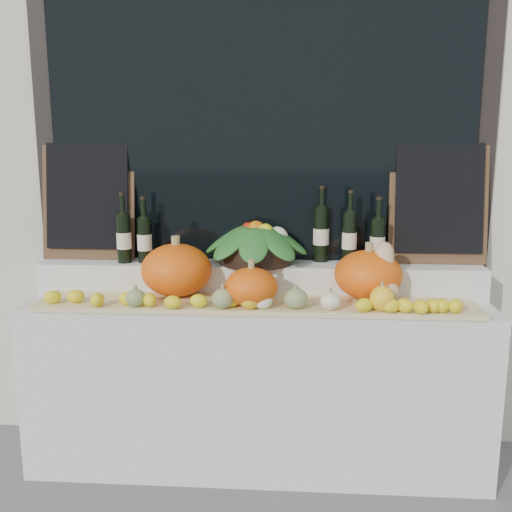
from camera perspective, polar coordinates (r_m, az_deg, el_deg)
storefront_facade at (r=3.54m, az=0.94°, el=20.85°), size 7.00×0.94×4.50m
display_sill at (r=3.02m, az=0.10°, el=-12.46°), size 2.30×0.55×0.88m
rear_tier at (r=3.00m, az=0.29°, el=-2.16°), size 2.30×0.25×0.16m
straw_bedding at (r=2.75m, az=-0.07°, el=-4.85°), size 2.10×0.32×0.02m
pumpkin_left at (r=2.86m, az=-7.96°, el=-1.39°), size 0.46×0.46×0.26m
pumpkin_right at (r=2.83m, az=11.15°, el=-1.84°), size 0.37×0.37×0.24m
pumpkin_center at (r=2.67m, az=-0.47°, el=-3.09°), size 0.33×0.33×0.18m
butternut_squash at (r=2.77m, az=12.75°, el=-2.06°), size 0.13×0.20×0.29m
decorative_gourds at (r=2.62m, az=2.19°, el=-4.26°), size 1.24×0.13×0.14m
lemon_heap at (r=2.63m, az=-0.24°, el=-4.59°), size 2.20×0.16×0.06m
produce_bowl at (r=2.95m, az=0.00°, el=1.36°), size 0.57×0.57×0.23m
wine_bottle_far_left at (r=3.04m, az=-13.07°, el=1.81°), size 0.08×0.08×0.37m
wine_bottle_near_left at (r=3.03m, az=-11.09°, el=1.65°), size 0.08×0.08×0.35m
wine_bottle_tall at (r=3.02m, az=6.53°, el=2.22°), size 0.08×0.08×0.40m
wine_bottle_near_right at (r=2.96m, az=9.32°, el=1.84°), size 0.08×0.08×0.38m
wine_bottle_far_right at (r=2.95m, az=12.04°, el=1.40°), size 0.08×0.08×0.35m
chalkboard_left at (r=3.19m, az=-16.45°, el=5.50°), size 0.50×0.12×0.62m
chalkboard_right at (r=3.08m, az=17.80°, el=5.24°), size 0.50×0.12×0.62m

